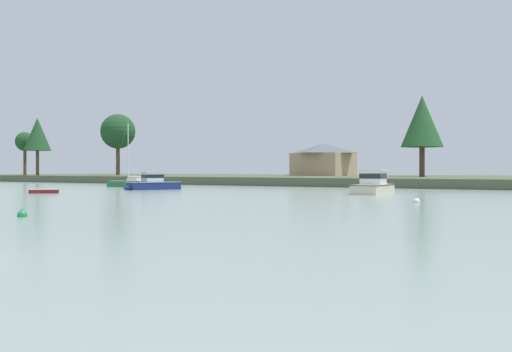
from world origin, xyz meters
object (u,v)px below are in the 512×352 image
at_px(mooring_buoy_white, 416,202).
at_px(mooring_buoy_green, 22,215).
at_px(cruiser_cream, 375,188).
at_px(sailboat_green, 132,185).
at_px(cruiser_navy, 149,186).
at_px(dinghy_maroon, 44,192).

bearing_deg(mooring_buoy_white, mooring_buoy_green, -115.32).
bearing_deg(mooring_buoy_green, cruiser_cream, 87.66).
bearing_deg(sailboat_green, cruiser_cream, -5.95).
distance_m(sailboat_green, mooring_buoy_white, 46.73).
height_order(cruiser_navy, cruiser_cream, cruiser_cream).
relative_size(cruiser_navy, mooring_buoy_white, 12.58).
relative_size(dinghy_maroon, mooring_buoy_green, 5.44).
bearing_deg(cruiser_cream, dinghy_maroon, -147.37).
distance_m(cruiser_navy, mooring_buoy_green, 40.51).
bearing_deg(mooring_buoy_green, mooring_buoy_white, 64.68).
bearing_deg(sailboat_green, mooring_buoy_white, -22.00).
height_order(mooring_buoy_green, mooring_buoy_white, mooring_buoy_white).
xyz_separation_m(sailboat_green, mooring_buoy_white, (43.33, -17.50, -0.11)).
distance_m(sailboat_green, dinghy_maroon, 21.73).
bearing_deg(cruiser_navy, mooring_buoy_white, -17.51).
distance_m(cruiser_cream, sailboat_green, 34.40).
relative_size(cruiser_cream, sailboat_green, 0.90).
height_order(dinghy_maroon, mooring_buoy_white, mooring_buoy_white).
xyz_separation_m(cruiser_cream, dinghy_maroon, (-25.56, -16.37, -0.35)).
bearing_deg(dinghy_maroon, mooring_buoy_green, -39.67).
distance_m(cruiser_navy, sailboat_green, 11.60).
distance_m(cruiser_cream, dinghy_maroon, 30.36).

